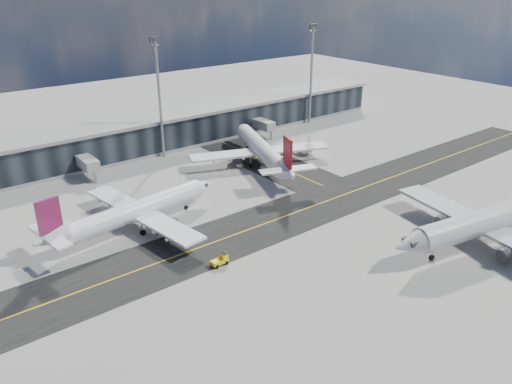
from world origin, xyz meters
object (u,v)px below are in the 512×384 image
airliner_near (494,219)px  baggage_tug (221,260)px  airliner_redtail (262,150)px  airliner_af (134,211)px  service_van (298,150)px

airliner_near → baggage_tug: bearing=72.0°
airliner_redtail → baggage_tug: (-32.71, -30.40, -3.05)m
airliner_af → airliner_redtail: 39.65m
airliner_redtail → airliner_near: airliner_near is taller
airliner_af → service_van: size_ratio=6.24×
airliner_near → baggage_tug: airliner_near is taller
airliner_near → baggage_tug: (-40.59, 22.17, -3.34)m
airliner_redtail → service_van: (12.92, 1.38, -3.11)m
airliner_redtail → baggage_tug: airliner_redtail is taller
service_van → baggage_tug: bearing=-151.0°
airliner_af → service_van: bearing=96.1°
airliner_af → airliner_redtail: (38.03, 11.23, 0.37)m
baggage_tug → service_van: 55.60m
airliner_af → baggage_tug: (5.31, -19.17, -2.68)m
airliner_near → service_van: size_ratio=7.38×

